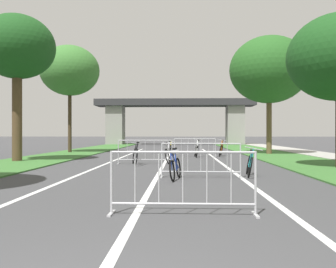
{
  "coord_description": "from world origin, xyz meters",
  "views": [
    {
      "loc": [
        0.74,
        -2.07,
        1.34
      ],
      "look_at": [
        0.26,
        11.26,
        1.31
      ],
      "focal_mm": 39.12,
      "sensor_mm": 36.0,
      "label": 1
    }
  ],
  "objects_px": {
    "bicycle_blue_2": "(175,168)",
    "bicycle_black_6": "(135,156)",
    "bicycle_white_4": "(196,150)",
    "bicycle_teal_0": "(249,165)",
    "tree_left_pine_far": "(70,71)",
    "crowd_barrier_third": "(145,152)",
    "crowd_barrier_fourth": "(195,147)",
    "crowd_barrier_second": "(201,160)",
    "bicycle_yellow_1": "(171,150)",
    "bicycle_silver_3": "(169,155)",
    "crowd_barrier_nearest": "(183,183)",
    "bicycle_orange_5": "(221,150)",
    "tree_left_cypress_far": "(17,48)",
    "tree_right_pine_near": "(269,70)"
  },
  "relations": [
    {
      "from": "tree_left_pine_far",
      "to": "crowd_barrier_nearest",
      "type": "bearing_deg",
      "value": -67.85
    },
    {
      "from": "bicycle_white_4",
      "to": "crowd_barrier_nearest",
      "type": "bearing_deg",
      "value": -95.13
    },
    {
      "from": "bicycle_blue_2",
      "to": "bicycle_black_6",
      "type": "distance_m",
      "value": 5.26
    },
    {
      "from": "bicycle_teal_0",
      "to": "bicycle_black_6",
      "type": "relative_size",
      "value": 0.98
    },
    {
      "from": "crowd_barrier_third",
      "to": "crowd_barrier_fourth",
      "type": "bearing_deg",
      "value": 64.69
    },
    {
      "from": "crowd_barrier_third",
      "to": "bicycle_orange_5",
      "type": "xyz_separation_m",
      "value": [
        3.93,
        5.43,
        -0.14
      ]
    },
    {
      "from": "bicycle_orange_5",
      "to": "crowd_barrier_fourth",
      "type": "bearing_deg",
      "value": 24.82
    },
    {
      "from": "bicycle_blue_2",
      "to": "bicycle_silver_3",
      "type": "bearing_deg",
      "value": -76.82
    },
    {
      "from": "bicycle_white_4",
      "to": "bicycle_orange_5",
      "type": "height_order",
      "value": "bicycle_white_4"
    },
    {
      "from": "bicycle_teal_0",
      "to": "crowd_barrier_third",
      "type": "bearing_deg",
      "value": -43.05
    },
    {
      "from": "bicycle_silver_3",
      "to": "bicycle_black_6",
      "type": "height_order",
      "value": "same"
    },
    {
      "from": "tree_left_pine_far",
      "to": "crowd_barrier_nearest",
      "type": "relative_size",
      "value": 3.04
    },
    {
      "from": "tree_left_pine_far",
      "to": "bicycle_black_6",
      "type": "xyz_separation_m",
      "value": [
        5.7,
        -9.32,
        -5.25
      ]
    },
    {
      "from": "bicycle_black_6",
      "to": "tree_left_pine_far",
      "type": "bearing_deg",
      "value": 108.99
    },
    {
      "from": "tree_left_pine_far",
      "to": "bicycle_blue_2",
      "type": "bearing_deg",
      "value": -62.34
    },
    {
      "from": "bicycle_orange_5",
      "to": "bicycle_yellow_1",
      "type": "bearing_deg",
      "value": 7.59
    },
    {
      "from": "crowd_barrier_second",
      "to": "bicycle_yellow_1",
      "type": "height_order",
      "value": "crowd_barrier_second"
    },
    {
      "from": "bicycle_blue_2",
      "to": "bicycle_teal_0",
      "type": "bearing_deg",
      "value": -147.82
    },
    {
      "from": "bicycle_white_4",
      "to": "bicycle_black_6",
      "type": "height_order",
      "value": "bicycle_white_4"
    },
    {
      "from": "bicycle_blue_2",
      "to": "bicycle_black_6",
      "type": "xyz_separation_m",
      "value": [
        -1.78,
        4.94,
        0.04
      ]
    },
    {
      "from": "crowd_barrier_second",
      "to": "bicycle_teal_0",
      "type": "relative_size",
      "value": 1.47
    },
    {
      "from": "crowd_barrier_second",
      "to": "bicycle_black_6",
      "type": "bearing_deg",
      "value": 119.56
    },
    {
      "from": "tree_left_cypress_far",
      "to": "crowd_barrier_nearest",
      "type": "xyz_separation_m",
      "value": [
        7.75,
        -10.93,
        -4.82
      ]
    },
    {
      "from": "bicycle_white_4",
      "to": "crowd_barrier_fourth",
      "type": "bearing_deg",
      "value": 94.4
    },
    {
      "from": "tree_left_pine_far",
      "to": "bicycle_orange_5",
      "type": "relative_size",
      "value": 4.19
    },
    {
      "from": "crowd_barrier_second",
      "to": "bicycle_yellow_1",
      "type": "relative_size",
      "value": 1.39
    },
    {
      "from": "bicycle_teal_0",
      "to": "bicycle_yellow_1",
      "type": "height_order",
      "value": "bicycle_yellow_1"
    },
    {
      "from": "tree_left_pine_far",
      "to": "crowd_barrier_third",
      "type": "relative_size",
      "value": 3.02
    },
    {
      "from": "bicycle_teal_0",
      "to": "tree_left_pine_far",
      "type": "bearing_deg",
      "value": -46.13
    },
    {
      "from": "crowd_barrier_third",
      "to": "crowd_barrier_nearest",
      "type": "bearing_deg",
      "value": -80.9
    },
    {
      "from": "tree_right_pine_near",
      "to": "crowd_barrier_fourth",
      "type": "distance_m",
      "value": 7.17
    },
    {
      "from": "crowd_barrier_third",
      "to": "bicycle_blue_2",
      "type": "bearing_deg",
      "value": -75.55
    },
    {
      "from": "crowd_barrier_second",
      "to": "bicycle_orange_5",
      "type": "distance_m",
      "value": 10.62
    },
    {
      "from": "bicycle_black_6",
      "to": "crowd_barrier_fourth",
      "type": "bearing_deg",
      "value": 51.37
    },
    {
      "from": "bicycle_blue_2",
      "to": "tree_right_pine_near",
      "type": "bearing_deg",
      "value": -104.43
    },
    {
      "from": "crowd_barrier_fourth",
      "to": "bicycle_black_6",
      "type": "xyz_separation_m",
      "value": [
        -2.75,
        -5.59,
        -0.13
      ]
    },
    {
      "from": "bicycle_black_6",
      "to": "crowd_barrier_nearest",
      "type": "bearing_deg",
      "value": -90.69
    },
    {
      "from": "bicycle_silver_3",
      "to": "crowd_barrier_fourth",
      "type": "bearing_deg",
      "value": 83.72
    },
    {
      "from": "crowd_barrier_fourth",
      "to": "tree_right_pine_near",
      "type": "bearing_deg",
      "value": 25.44
    },
    {
      "from": "crowd_barrier_third",
      "to": "bicycle_black_6",
      "type": "relative_size",
      "value": 1.44
    },
    {
      "from": "crowd_barrier_second",
      "to": "bicycle_black_6",
      "type": "height_order",
      "value": "crowd_barrier_second"
    },
    {
      "from": "tree_left_pine_far",
      "to": "bicycle_yellow_1",
      "type": "height_order",
      "value": "tree_left_pine_far"
    },
    {
      "from": "tree_left_cypress_far",
      "to": "crowd_barrier_nearest",
      "type": "bearing_deg",
      "value": -54.68
    },
    {
      "from": "tree_left_pine_far",
      "to": "bicycle_blue_2",
      "type": "xyz_separation_m",
      "value": [
        7.48,
        -14.27,
        -5.29
      ]
    },
    {
      "from": "tree_left_pine_far",
      "to": "bicycle_silver_3",
      "type": "distance_m",
      "value": 12.2
    },
    {
      "from": "bicycle_silver_3",
      "to": "bicycle_black_6",
      "type": "relative_size",
      "value": 1.02
    },
    {
      "from": "crowd_barrier_nearest",
      "to": "tree_left_pine_far",
      "type": "bearing_deg",
      "value": 112.15
    },
    {
      "from": "crowd_barrier_second",
      "to": "bicycle_white_4",
      "type": "bearing_deg",
      "value": 88.4
    },
    {
      "from": "tree_left_pine_far",
      "to": "bicycle_silver_3",
      "type": "relative_size",
      "value": 4.24
    },
    {
      "from": "bicycle_orange_5",
      "to": "bicycle_blue_2",
      "type": "bearing_deg",
      "value": 87.74
    }
  ]
}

